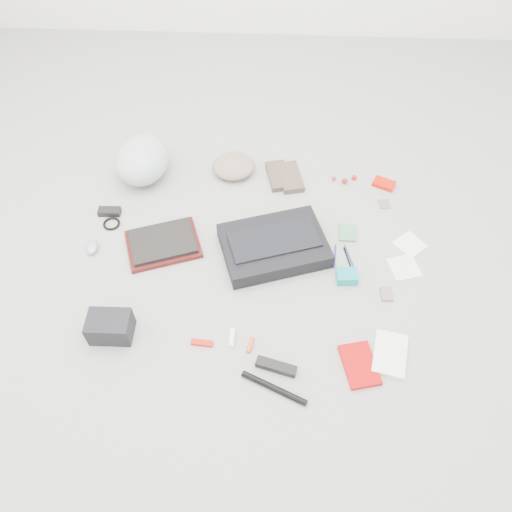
{
  "coord_description": "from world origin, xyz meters",
  "views": [
    {
      "loc": [
        0.06,
        -1.35,
        1.81
      ],
      "look_at": [
        0.0,
        0.0,
        0.05
      ],
      "focal_mm": 35.0,
      "sensor_mm": 36.0,
      "label": 1
    }
  ],
  "objects_px": {
    "camera_bag": "(110,327)",
    "bike_helmet": "(143,160)",
    "book_red": "(359,365)",
    "laptop": "(163,241)",
    "accordion_wallet": "(347,276)",
    "messenger_bag": "(274,246)"
  },
  "relations": [
    {
      "from": "camera_bag",
      "to": "accordion_wallet",
      "type": "distance_m",
      "value": 1.02
    },
    {
      "from": "bike_helmet",
      "to": "book_red",
      "type": "relative_size",
      "value": 1.79
    },
    {
      "from": "laptop",
      "to": "bike_helmet",
      "type": "height_order",
      "value": "bike_helmet"
    },
    {
      "from": "book_red",
      "to": "accordion_wallet",
      "type": "bearing_deg",
      "value": 80.14
    },
    {
      "from": "laptop",
      "to": "accordion_wallet",
      "type": "xyz_separation_m",
      "value": [
        0.84,
        -0.15,
        -0.01
      ]
    },
    {
      "from": "bike_helmet",
      "to": "accordion_wallet",
      "type": "height_order",
      "value": "bike_helmet"
    },
    {
      "from": "book_red",
      "to": "accordion_wallet",
      "type": "xyz_separation_m",
      "value": [
        -0.03,
        0.41,
        0.01
      ]
    },
    {
      "from": "laptop",
      "to": "camera_bag",
      "type": "bearing_deg",
      "value": -125.08
    },
    {
      "from": "camera_bag",
      "to": "book_red",
      "type": "xyz_separation_m",
      "value": [
        0.99,
        -0.1,
        -0.05
      ]
    },
    {
      "from": "book_red",
      "to": "laptop",
      "type": "bearing_deg",
      "value": 133.45
    },
    {
      "from": "camera_bag",
      "to": "book_red",
      "type": "distance_m",
      "value": 1.0
    },
    {
      "from": "accordion_wallet",
      "to": "camera_bag",
      "type": "bearing_deg",
      "value": -165.29
    },
    {
      "from": "bike_helmet",
      "to": "book_red",
      "type": "height_order",
      "value": "bike_helmet"
    },
    {
      "from": "messenger_bag",
      "to": "bike_helmet",
      "type": "relative_size",
      "value": 1.39
    },
    {
      "from": "messenger_bag",
      "to": "laptop",
      "type": "bearing_deg",
      "value": 161.27
    },
    {
      "from": "bike_helmet",
      "to": "camera_bag",
      "type": "relative_size",
      "value": 1.95
    },
    {
      "from": "messenger_bag",
      "to": "laptop",
      "type": "xyz_separation_m",
      "value": [
        -0.51,
        0.01,
        -0.01
      ]
    },
    {
      "from": "camera_bag",
      "to": "bike_helmet",
      "type": "bearing_deg",
      "value": 91.65
    },
    {
      "from": "laptop",
      "to": "bike_helmet",
      "type": "relative_size",
      "value": 0.88
    },
    {
      "from": "bike_helmet",
      "to": "camera_bag",
      "type": "height_order",
      "value": "bike_helmet"
    },
    {
      "from": "laptop",
      "to": "book_red",
      "type": "xyz_separation_m",
      "value": [
        0.86,
        -0.56,
        -0.02
      ]
    },
    {
      "from": "bike_helmet",
      "to": "laptop",
      "type": "bearing_deg",
      "value": -66.37
    }
  ]
}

